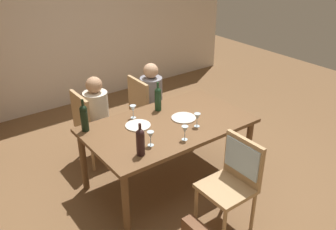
% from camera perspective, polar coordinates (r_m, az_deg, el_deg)
% --- Properties ---
extents(ground_plane, '(10.00, 10.00, 0.00)m').
position_cam_1_polar(ground_plane, '(4.25, -0.00, -10.33)').
color(ground_plane, brown).
extents(rear_room_partition, '(6.40, 0.12, 2.70)m').
position_cam_1_polar(rear_room_partition, '(5.92, -16.40, 13.94)').
color(rear_room_partition, beige).
rests_on(rear_room_partition, ground_plane).
extents(dining_table, '(1.76, 1.03, 0.76)m').
position_cam_1_polar(dining_table, '(3.88, -0.00, -2.39)').
color(dining_table, brown).
rests_on(dining_table, ground_plane).
extents(chair_far_right, '(0.44, 0.44, 0.92)m').
position_cam_1_polar(chair_far_right, '(4.76, -3.48, 1.46)').
color(chair_far_right, tan).
rests_on(chair_far_right, ground_plane).
extents(chair_far_left, '(0.44, 0.44, 0.92)m').
position_cam_1_polar(chair_far_left, '(4.42, -12.03, -1.20)').
color(chair_far_left, tan).
rests_on(chair_far_left, ground_plane).
extents(chair_near, '(0.46, 0.44, 0.92)m').
position_cam_1_polar(chair_near, '(3.44, 10.75, -8.77)').
color(chair_near, tan).
rests_on(chair_near, ground_plane).
extents(person_woman_host, '(0.33, 0.29, 1.10)m').
position_cam_1_polar(person_woman_host, '(4.77, -2.38, 2.94)').
color(person_woman_host, '#33333D').
rests_on(person_woman_host, ground_plane).
extents(person_man_bearded, '(0.33, 0.29, 1.10)m').
position_cam_1_polar(person_man_bearded, '(4.42, -10.85, 0.40)').
color(person_man_bearded, '#33333D').
rests_on(person_man_bearded, ground_plane).
extents(wine_bottle_tall_green, '(0.08, 0.08, 0.35)m').
position_cam_1_polar(wine_bottle_tall_green, '(3.73, -13.04, -0.34)').
color(wine_bottle_tall_green, black).
rests_on(wine_bottle_tall_green, dining_table).
extents(wine_bottle_dark_red, '(0.08, 0.08, 0.32)m').
position_cam_1_polar(wine_bottle_dark_red, '(3.26, -4.36, -4.13)').
color(wine_bottle_dark_red, black).
rests_on(wine_bottle_dark_red, dining_table).
extents(wine_bottle_short_olive, '(0.08, 0.08, 0.34)m').
position_cam_1_polar(wine_bottle_short_olive, '(4.07, -1.59, 2.65)').
color(wine_bottle_short_olive, '#19381E').
rests_on(wine_bottle_short_olive, dining_table).
extents(wine_glass_near_left, '(0.07, 0.07, 0.15)m').
position_cam_1_polar(wine_glass_near_left, '(3.93, -5.53, 0.93)').
color(wine_glass_near_left, silver).
rests_on(wine_glass_near_left, dining_table).
extents(wine_glass_centre, '(0.07, 0.07, 0.15)m').
position_cam_1_polar(wine_glass_centre, '(3.75, 4.62, -0.36)').
color(wine_glass_centre, silver).
rests_on(wine_glass_centre, dining_table).
extents(wine_glass_near_right, '(0.07, 0.07, 0.15)m').
position_cam_1_polar(wine_glass_near_right, '(3.41, -2.77, -3.27)').
color(wine_glass_near_right, silver).
rests_on(wine_glass_near_right, dining_table).
extents(wine_glass_far, '(0.07, 0.07, 0.15)m').
position_cam_1_polar(wine_glass_far, '(3.50, 2.67, -2.39)').
color(wine_glass_far, silver).
rests_on(wine_glass_far, dining_table).
extents(dinner_plate_host, '(0.27, 0.27, 0.01)m').
position_cam_1_polar(dinner_plate_host, '(3.80, -4.74, -1.65)').
color(dinner_plate_host, silver).
rests_on(dinner_plate_host, dining_table).
extents(dinner_plate_guest_left, '(0.27, 0.27, 0.01)m').
position_cam_1_polar(dinner_plate_guest_left, '(3.94, 2.48, -0.45)').
color(dinner_plate_guest_left, silver).
rests_on(dinner_plate_guest_left, dining_table).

